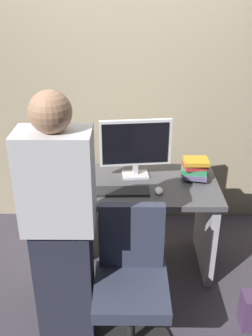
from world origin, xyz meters
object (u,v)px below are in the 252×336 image
object	(u,v)px
desk	(126,209)
book_stack	(195,169)
mouse	(159,191)
person_at_desk	(60,228)
cup_near_keyboard	(70,187)
cup_by_monitor	(76,168)
office_chair	(131,288)
keyboard	(119,192)
monitor	(136,145)

from	to	relation	value
desk	book_stack	bearing A→B (deg)	7.71
desk	mouse	size ratio (longest dim) A/B	13.79
person_at_desk	cup_near_keyboard	world-z (taller)	person_at_desk
person_at_desk	cup_by_monitor	bearing A→B (deg)	91.58
desk	person_at_desk	xyz separation A→B (m)	(-0.37, -0.73, 0.33)
cup_by_monitor	person_at_desk	bearing A→B (deg)	-88.42
book_stack	mouse	bearing A→B (deg)	-142.75
desk	office_chair	distance (m)	0.77
cup_near_keyboard	book_stack	xyz separation A→B (m)	(0.92, 0.21, 0.04)
person_at_desk	cup_by_monitor	size ratio (longest dim) A/B	17.53
person_at_desk	cup_near_keyboard	size ratio (longest dim) A/B	18.72
cup_near_keyboard	cup_by_monitor	world-z (taller)	cup_by_monitor
office_chair	cup_by_monitor	distance (m)	1.08
person_at_desk	keyboard	size ratio (longest dim) A/B	3.81
monitor	cup_by_monitor	bearing A→B (deg)	175.67
office_chair	person_at_desk	distance (m)	0.58
person_at_desk	book_stack	bearing A→B (deg)	42.18
keyboard	mouse	xyz separation A→B (m)	(0.28, 0.00, 0.01)
desk	keyboard	bearing A→B (deg)	-107.87
book_stack	cup_by_monitor	bearing A→B (deg)	174.73
person_at_desk	cup_by_monitor	world-z (taller)	person_at_desk
keyboard	cup_near_keyboard	bearing A→B (deg)	178.02
mouse	person_at_desk	bearing A→B (deg)	-135.74
monitor	cup_near_keyboard	xyz separation A→B (m)	(-0.47, -0.26, -0.21)
monitor	book_stack	xyz separation A→B (m)	(0.45, -0.05, -0.17)
mouse	cup_near_keyboard	distance (m)	0.64
mouse	cup_by_monitor	xyz separation A→B (m)	(-0.63, 0.30, 0.03)
desk	cup_near_keyboard	xyz separation A→B (m)	(-0.40, -0.14, 0.28)
person_at_desk	keyboard	distance (m)	0.68
desk	cup_near_keyboard	size ratio (longest dim) A/B	15.75
keyboard	cup_by_monitor	world-z (taller)	cup_by_monitor
office_chair	cup_near_keyboard	distance (m)	0.84
office_chair	keyboard	size ratio (longest dim) A/B	2.19
cup_near_keyboard	mouse	bearing A→B (deg)	-0.27
person_at_desk	desk	bearing A→B (deg)	63.35
office_chair	mouse	bearing A→B (deg)	72.29
office_chair	monitor	world-z (taller)	monitor
person_at_desk	keyboard	world-z (taller)	person_at_desk
keyboard	book_stack	world-z (taller)	book_stack
monitor	keyboard	xyz separation A→B (m)	(-0.12, -0.27, -0.25)
office_chair	keyboard	world-z (taller)	office_chair
monitor	person_at_desk	bearing A→B (deg)	-117.20
monitor	cup_near_keyboard	world-z (taller)	monitor
keyboard	cup_near_keyboard	xyz separation A→B (m)	(-0.35, 0.00, 0.03)
cup_by_monitor	book_stack	bearing A→B (deg)	-5.27
person_at_desk	mouse	xyz separation A→B (m)	(0.60, 0.59, -0.08)
monitor	cup_by_monitor	distance (m)	0.51
office_chair	monitor	xyz separation A→B (m)	(0.03, 0.89, 0.57)
person_at_desk	cup_near_keyboard	bearing A→B (deg)	93.17
person_at_desk	monitor	world-z (taller)	person_at_desk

